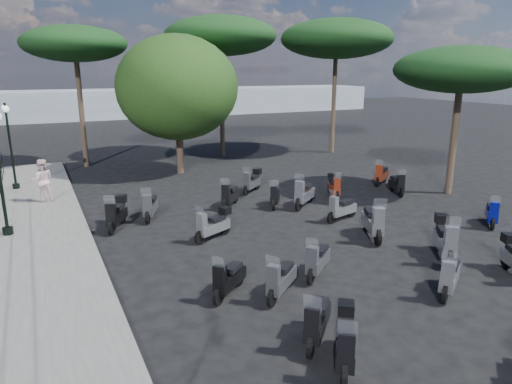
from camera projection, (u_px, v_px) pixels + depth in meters
name	position (u px, v px, depth m)	size (l,w,h in m)	color
ground	(311.00, 269.00, 12.25)	(120.00, 120.00, 0.00)	black
sidewalk	(42.00, 269.00, 12.06)	(3.00, 30.00, 0.15)	#605D5B
lamp_post_2	(10.00, 141.00, 19.43)	(0.33, 1.09, 3.70)	black
pedestrian_far	(42.00, 180.00, 17.82)	(0.82, 0.64, 1.69)	silver
scooter_2	(345.00, 342.00, 8.11)	(1.08, 1.36, 1.27)	black
scooter_3	(281.00, 280.00, 10.64)	(1.26, 1.06, 1.24)	black
scooter_4	(213.00, 225.00, 14.30)	(1.44, 0.83, 1.23)	black
scooter_5	(117.00, 214.00, 15.23)	(0.94, 1.54, 1.33)	black
scooter_8	(317.00, 322.00, 8.85)	(1.18, 1.19, 1.26)	black
scooter_9	(229.00, 279.00, 10.70)	(1.20, 1.02, 1.18)	black
scooter_10	(230.00, 196.00, 17.64)	(1.17, 1.28, 1.30)	black
scooter_11	(150.00, 207.00, 16.23)	(0.85, 1.53, 1.30)	black
scooter_14	(450.00, 277.00, 10.76)	(1.39, 0.99, 1.27)	black
scooter_15	(342.00, 209.00, 16.08)	(1.50, 0.62, 1.21)	black
scooter_16	(275.00, 196.00, 17.71)	(0.92, 1.30, 1.19)	black
scooter_17	(304.00, 194.00, 17.69)	(1.49, 1.21, 1.44)	black
scooter_20	(445.00, 240.00, 12.81)	(1.24, 1.56, 1.46)	black
scooter_21	(373.00, 223.00, 14.34)	(1.00, 1.73, 1.49)	black
scooter_22	(334.00, 187.00, 19.01)	(0.78, 1.41, 1.19)	black
scooter_23	(252.00, 182.00, 19.82)	(1.30, 1.10, 1.24)	black
scooter_27	(492.00, 214.00, 15.56)	(1.18, 1.08, 1.20)	black
scooter_28	(397.00, 185.00, 19.50)	(0.79, 1.44, 1.22)	black
scooter_29	(382.00, 175.00, 21.19)	(1.41, 0.98, 1.29)	black
scooter_30	(317.00, 261.00, 11.70)	(1.26, 1.06, 1.24)	black
broadleaf_tree	(177.00, 88.00, 22.61)	(6.08, 6.08, 6.90)	#38281E
pine_0	(221.00, 36.00, 26.47)	(6.56, 6.56, 8.24)	#38281E
pine_1	(336.00, 39.00, 27.84)	(6.89, 6.89, 8.22)	#38281E
pine_2	(75.00, 44.00, 23.58)	(5.36, 5.36, 7.42)	#38281E
pine_3	(462.00, 70.00, 18.43)	(5.43, 5.43, 6.14)	#38281E
distant_hills	(91.00, 104.00, 50.86)	(70.00, 8.00, 3.00)	gray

